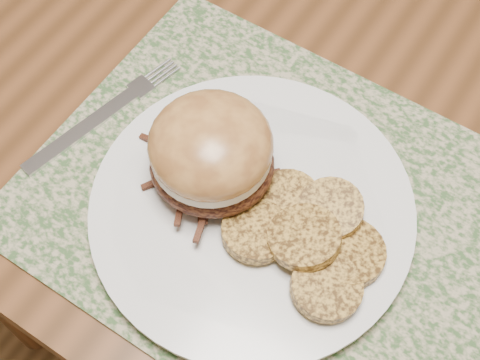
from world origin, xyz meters
name	(u,v)px	position (x,y,z in m)	size (l,w,h in m)	color
ground	(450,360)	(0.00, 0.00, 0.00)	(3.50, 3.50, 0.00)	brown
placemat	(289,213)	(-0.26, -0.25, 0.75)	(0.45, 0.33, 0.00)	#38582D
dinner_plate	(252,210)	(-0.29, -0.27, 0.76)	(0.26, 0.26, 0.02)	white
pork_sandwich	(211,153)	(-0.33, -0.26, 0.81)	(0.14, 0.13, 0.08)	black
roasted_potatoes	(310,237)	(-0.23, -0.27, 0.78)	(0.15, 0.14, 0.03)	#BE8D37
fork	(104,114)	(-0.46, -0.25, 0.76)	(0.06, 0.18, 0.00)	silver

